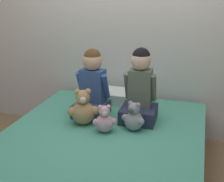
{
  "coord_description": "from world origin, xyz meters",
  "views": [
    {
      "loc": [
        0.75,
        -2.23,
        1.63
      ],
      "look_at": [
        0.0,
        0.31,
        0.73
      ],
      "focal_mm": 50.0,
      "sensor_mm": 36.0,
      "label": 1
    }
  ],
  "objects_px": {
    "teddy_bear_between_children": "(104,121)",
    "bed": "(102,158)",
    "teddy_bear_held_by_right_child": "(134,118)",
    "teddy_bear_held_by_left_child": "(83,109)",
    "pillow_at_headboard": "(125,97)",
    "child_on_left": "(92,86)",
    "child_on_right": "(140,90)"
  },
  "relations": [
    {
      "from": "teddy_bear_between_children",
      "to": "bed",
      "type": "bearing_deg",
      "value": -120.64
    },
    {
      "from": "bed",
      "to": "teddy_bear_held_by_right_child",
      "type": "relative_size",
      "value": 7.68
    },
    {
      "from": "teddy_bear_held_by_left_child",
      "to": "pillow_at_headboard",
      "type": "distance_m",
      "value": 0.69
    },
    {
      "from": "child_on_left",
      "to": "pillow_at_headboard",
      "type": "bearing_deg",
      "value": 67.62
    },
    {
      "from": "child_on_right",
      "to": "teddy_bear_held_by_right_child",
      "type": "relative_size",
      "value": 2.6
    },
    {
      "from": "child_on_right",
      "to": "teddy_bear_held_by_left_child",
      "type": "xyz_separation_m",
      "value": [
        -0.46,
        -0.24,
        -0.15
      ]
    },
    {
      "from": "teddy_bear_held_by_left_child",
      "to": "teddy_bear_between_children",
      "type": "relative_size",
      "value": 1.35
    },
    {
      "from": "child_on_right",
      "to": "teddy_bear_held_by_right_child",
      "type": "height_order",
      "value": "child_on_right"
    },
    {
      "from": "bed",
      "to": "child_on_right",
      "type": "relative_size",
      "value": 2.96
    },
    {
      "from": "bed",
      "to": "teddy_bear_held_by_right_child",
      "type": "xyz_separation_m",
      "value": [
        0.24,
        0.16,
        0.33
      ]
    },
    {
      "from": "teddy_bear_held_by_right_child",
      "to": "pillow_at_headboard",
      "type": "xyz_separation_m",
      "value": [
        -0.24,
        0.65,
        -0.05
      ]
    },
    {
      "from": "child_on_right",
      "to": "teddy_bear_between_children",
      "type": "xyz_separation_m",
      "value": [
        -0.23,
        -0.34,
        -0.19
      ]
    },
    {
      "from": "teddy_bear_held_by_left_child",
      "to": "child_on_left",
      "type": "bearing_deg",
      "value": 65.92
    },
    {
      "from": "pillow_at_headboard",
      "to": "bed",
      "type": "bearing_deg",
      "value": -90.0
    },
    {
      "from": "bed",
      "to": "teddy_bear_between_children",
      "type": "relative_size",
      "value": 8.12
    },
    {
      "from": "bed",
      "to": "teddy_bear_between_children",
      "type": "bearing_deg",
      "value": 80.27
    },
    {
      "from": "teddy_bear_held_by_left_child",
      "to": "teddy_bear_held_by_right_child",
      "type": "bearing_deg",
      "value": -23.11
    },
    {
      "from": "child_on_left",
      "to": "child_on_right",
      "type": "xyz_separation_m",
      "value": [
        0.46,
        -0.0,
        0.01
      ]
    },
    {
      "from": "teddy_bear_between_children",
      "to": "pillow_at_headboard",
      "type": "bearing_deg",
      "value": 69.79
    },
    {
      "from": "child_on_right",
      "to": "bed",
      "type": "bearing_deg",
      "value": -122.55
    },
    {
      "from": "teddy_bear_held_by_left_child",
      "to": "teddy_bear_between_children",
      "type": "distance_m",
      "value": 0.25
    },
    {
      "from": "child_on_right",
      "to": "teddy_bear_held_by_right_child",
      "type": "distance_m",
      "value": 0.3
    },
    {
      "from": "pillow_at_headboard",
      "to": "teddy_bear_between_children",
      "type": "bearing_deg",
      "value": -89.3
    },
    {
      "from": "pillow_at_headboard",
      "to": "child_on_right",
      "type": "bearing_deg",
      "value": -59.97
    },
    {
      "from": "child_on_right",
      "to": "pillow_at_headboard",
      "type": "height_order",
      "value": "child_on_right"
    },
    {
      "from": "child_on_left",
      "to": "child_on_right",
      "type": "distance_m",
      "value": 0.46
    },
    {
      "from": "child_on_left",
      "to": "teddy_bear_held_by_right_child",
      "type": "bearing_deg",
      "value": -21.55
    },
    {
      "from": "child_on_left",
      "to": "teddy_bear_held_by_left_child",
      "type": "bearing_deg",
      "value": -84.86
    },
    {
      "from": "child_on_left",
      "to": "pillow_at_headboard",
      "type": "xyz_separation_m",
      "value": [
        0.22,
        0.41,
        -0.23
      ]
    },
    {
      "from": "teddy_bear_held_by_right_child",
      "to": "pillow_at_headboard",
      "type": "bearing_deg",
      "value": 128.91
    },
    {
      "from": "teddy_bear_held_by_right_child",
      "to": "child_on_left",
      "type": "bearing_deg",
      "value": 171.45
    },
    {
      "from": "child_on_left",
      "to": "teddy_bear_held_by_right_child",
      "type": "height_order",
      "value": "child_on_left"
    }
  ]
}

